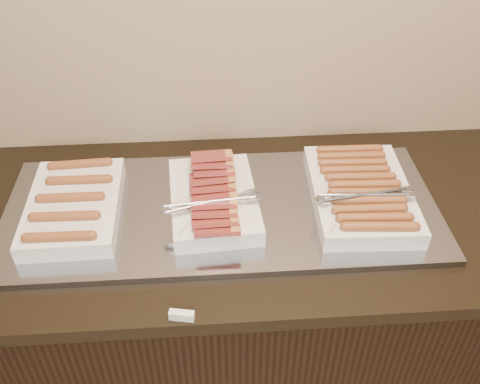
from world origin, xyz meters
name	(u,v)px	position (x,y,z in m)	size (l,w,h in m)	color
counter	(222,313)	(0.00, 2.13, 0.45)	(2.06, 0.76, 0.90)	black
warming_tray	(222,209)	(0.01, 2.13, 0.91)	(1.20, 0.50, 0.02)	gray
dish_left	(74,205)	(-0.39, 2.13, 0.95)	(0.25, 0.37, 0.07)	silver
dish_center	(213,198)	(-0.01, 2.13, 0.96)	(0.27, 0.37, 0.10)	silver
dish_right	(361,192)	(0.40, 2.13, 0.95)	(0.28, 0.41, 0.08)	silver
label_holder	(182,315)	(-0.10, 1.77, 0.91)	(0.06, 0.02, 0.02)	silver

